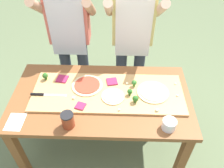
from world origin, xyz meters
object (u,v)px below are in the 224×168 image
at_px(cheese_crumble_f, 74,98).
at_px(sauce_jar, 68,120).
at_px(pizza_whole_white_garlic, 113,96).
at_px(flour_cup, 169,125).
at_px(pizza_whole_tomato_red, 87,85).
at_px(recipe_note, 15,122).
at_px(pizza_slice_far_right, 80,106).
at_px(cook_left, 70,32).
at_px(cheese_crumble_d, 127,83).
at_px(pizza_slice_center, 62,79).
at_px(broccoli_floret_center_right, 134,83).
at_px(cheese_crumble_c, 176,84).
at_px(cheese_crumble_a, 178,95).
at_px(broccoli_floret_front_right, 135,99).
at_px(broccoli_floret_back_mid, 45,76).
at_px(prep_table, 101,104).
at_px(pizza_slice_far_left, 112,82).
at_px(cook_right, 132,33).
at_px(pizza_whole_cheese_artichoke, 153,92).
at_px(broccoli_floret_back_left, 130,92).
at_px(cheese_crumble_b, 119,110).
at_px(cheese_crumble_e, 157,110).
at_px(chefs_knife, 43,95).

relative_size(cheese_crumble_f, sauce_jar, 0.15).
xyz_separation_m(pizza_whole_white_garlic, flour_cup, (0.42, -0.29, 0.01)).
xyz_separation_m(pizza_whole_tomato_red, recipe_note, (-0.51, -0.40, -0.03)).
xyz_separation_m(pizza_slice_far_right, cook_left, (-0.20, 0.82, 0.19)).
distance_m(pizza_slice_far_right, cheese_crumble_d, 0.47).
bearing_deg(pizza_slice_center, sauce_jar, -73.96).
xyz_separation_m(broccoli_floret_center_right, cheese_crumble_c, (0.37, 0.04, -0.03)).
bearing_deg(cheese_crumble_a, broccoli_floret_front_right, -167.40).
relative_size(broccoli_floret_back_mid, cheese_crumble_f, 3.58).
distance_m(prep_table, cook_left, 0.83).
relative_size(pizza_slice_far_left, broccoli_floret_front_right, 1.41).
xyz_separation_m(broccoli_floret_front_right, sauce_jar, (-0.51, -0.24, 0.01)).
distance_m(cheese_crumble_c, cook_left, 1.15).
height_order(cheese_crumble_c, cook_right, cook_right).
bearing_deg(pizza_slice_far_right, pizza_whole_cheese_artichoke, 16.43).
bearing_deg(pizza_slice_far_left, pizza_whole_tomato_red, -165.25).
distance_m(sauce_jar, cook_right, 1.12).
relative_size(cook_left, cook_right, 1.00).
relative_size(cheese_crumble_d, recipe_note, 0.10).
height_order(pizza_whole_tomato_red, pizza_whole_white_garlic, same).
bearing_deg(pizza_slice_center, cheese_crumble_a, -9.92).
bearing_deg(cheese_crumble_d, broccoli_floret_front_right, -73.31).
distance_m(prep_table, broccoli_floret_back_left, 0.29).
xyz_separation_m(broccoli_floret_center_right, cheese_crumble_b, (-0.13, -0.28, -0.03)).
height_order(pizza_whole_cheese_artichoke, recipe_note, pizza_whole_cheese_artichoke).
xyz_separation_m(broccoli_floret_back_left, cheese_crumble_a, (0.40, 0.01, -0.03)).
relative_size(pizza_whole_tomato_red, cook_left, 0.16).
distance_m(broccoli_floret_front_right, cheese_crumble_c, 0.43).
relative_size(cheese_crumble_a, cheese_crumble_f, 0.65).
height_order(prep_table, cheese_crumble_b, cheese_crumble_b).
xyz_separation_m(cheese_crumble_b, cheese_crumble_d, (0.07, 0.30, 0.00)).
distance_m(cheese_crumble_c, cheese_crumble_f, 0.90).
xyz_separation_m(prep_table, cheese_crumble_d, (0.22, 0.13, 0.14)).
bearing_deg(cheese_crumble_e, broccoli_floret_center_right, 121.78).
bearing_deg(chefs_knife, pizza_slice_far_left, 17.62).
bearing_deg(cheese_crumble_b, sauce_jar, -159.29).
height_order(broccoli_floret_back_left, cheese_crumble_a, broccoli_floret_back_left).
relative_size(cheese_crumble_c, cheese_crumble_f, 0.62).
xyz_separation_m(pizza_slice_far_right, cheese_crumble_f, (-0.07, 0.08, 0.00)).
bearing_deg(prep_table, cook_left, 117.58).
distance_m(cheese_crumble_c, cheese_crumble_e, 0.37).
distance_m(pizza_whole_white_garlic, cheese_crumble_c, 0.58).
bearing_deg(cheese_crumble_b, pizza_slice_far_right, 174.38).
height_order(pizza_whole_cheese_artichoke, cook_left, cook_left).
xyz_separation_m(pizza_whole_white_garlic, broccoli_floret_back_left, (0.14, 0.02, 0.03)).
distance_m(flour_cup, cook_left, 1.34).
height_order(prep_table, sauce_jar, sauce_jar).
height_order(pizza_whole_tomato_red, pizza_slice_far_right, pizza_whole_tomato_red).
xyz_separation_m(pizza_slice_far_right, cheese_crumble_e, (0.61, -0.03, 0.00)).
distance_m(chefs_knife, cheese_crumble_e, 0.95).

